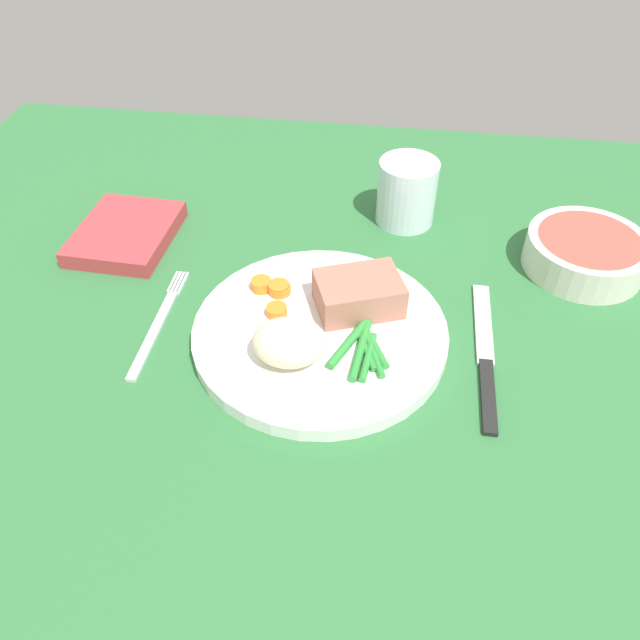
{
  "coord_description": "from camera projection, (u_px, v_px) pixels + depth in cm",
  "views": [
    {
      "loc": [
        4.02,
        -48.59,
        47.09
      ],
      "look_at": [
        -2.51,
        -3.68,
        4.6
      ],
      "focal_mm": 35.02,
      "sensor_mm": 36.0,
      "label": 1
    }
  ],
  "objects": [
    {
      "name": "salad_bowl",
      "position": [
        586.0,
        251.0,
        0.71
      ],
      "size": [
        13.52,
        13.52,
        4.02
      ],
      "color": "silver",
      "rests_on": "dining_table"
    },
    {
      "name": "fork",
      "position": [
        159.0,
        322.0,
        0.65
      ],
      "size": [
        1.44,
        16.6,
        0.4
      ],
      "rotation": [
        0.0,
        0.0,
        -0.05
      ],
      "color": "silver",
      "rests_on": "dining_table"
    },
    {
      "name": "meat_portion",
      "position": [
        359.0,
        291.0,
        0.64
      ],
      "size": [
        10.15,
        8.75,
        3.55
      ],
      "primitive_type": "cube",
      "rotation": [
        0.0,
        0.0,
        0.38
      ],
      "color": "#A86B56",
      "rests_on": "dinner_plate"
    },
    {
      "name": "mashed_potatoes",
      "position": [
        288.0,
        343.0,
        0.58
      ],
      "size": [
        6.85,
        5.58,
        4.18
      ],
      "primitive_type": "ellipsoid",
      "color": "beige",
      "rests_on": "dinner_plate"
    },
    {
      "name": "napkin",
      "position": [
        126.0,
        234.0,
        0.76
      ],
      "size": [
        11.38,
        13.77,
        1.98
      ],
      "primitive_type": "cube",
      "rotation": [
        0.0,
        0.0,
        -0.04
      ],
      "color": "#B2383D",
      "rests_on": "dining_table"
    },
    {
      "name": "carrot_slices",
      "position": [
        274.0,
        293.0,
        0.66
      ],
      "size": [
        4.62,
        6.0,
        1.2
      ],
      "color": "orange",
      "rests_on": "dinner_plate"
    },
    {
      "name": "green_beans",
      "position": [
        362.0,
        347.0,
        0.6
      ],
      "size": [
        6.02,
        9.08,
        0.89
      ],
      "color": "#2D8C38",
      "rests_on": "dinner_plate"
    },
    {
      "name": "knife",
      "position": [
        485.0,
        356.0,
        0.62
      ],
      "size": [
        1.7,
        20.5,
        0.64
      ],
      "rotation": [
        0.0,
        0.0,
        0.07
      ],
      "color": "black",
      "rests_on": "dining_table"
    },
    {
      "name": "dining_table",
      "position": [
        348.0,
        324.0,
        0.67
      ],
      "size": [
        120.0,
        90.0,
        2.0
      ],
      "color": "#2D6B38",
      "rests_on": "ground"
    },
    {
      "name": "dinner_plate",
      "position": [
        320.0,
        333.0,
        0.63
      ],
      "size": [
        25.83,
        25.83,
        1.6
      ],
      "primitive_type": "cylinder",
      "color": "white",
      "rests_on": "dining_table"
    },
    {
      "name": "water_glass",
      "position": [
        406.0,
        196.0,
        0.77
      ],
      "size": [
        7.3,
        7.3,
        8.05
      ],
      "color": "silver",
      "rests_on": "dining_table"
    }
  ]
}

